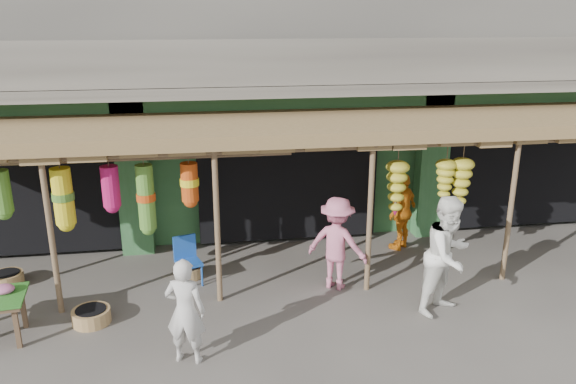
{
  "coord_description": "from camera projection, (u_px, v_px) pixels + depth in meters",
  "views": [
    {
      "loc": [
        -1.68,
        -8.55,
        4.51
      ],
      "look_at": [
        -0.18,
        1.0,
        1.43
      ],
      "focal_mm": 35.0,
      "sensor_mm": 36.0,
      "label": 1
    }
  ],
  "objects": [
    {
      "name": "basket_mid",
      "position": [
        91.0,
        316.0,
        8.55
      ],
      "size": [
        0.7,
        0.7,
        0.22
      ],
      "primitive_type": "cylinder",
      "rotation": [
        0.0,
        0.0,
        -0.26
      ],
      "color": "#9C7C46",
      "rests_on": "ground"
    },
    {
      "name": "blue_chair",
      "position": [
        187.0,
        257.0,
        9.74
      ],
      "size": [
        0.51,
        0.52,
        0.84
      ],
      "rotation": [
        0.0,
        0.0,
        0.32
      ],
      "color": "blue",
      "rests_on": "ground"
    },
    {
      "name": "awning",
      "position": [
        293.0,
        132.0,
        9.62
      ],
      "size": [
        14.0,
        2.7,
        2.79
      ],
      "color": "brown",
      "rests_on": "ground"
    },
    {
      "name": "basket_right",
      "position": [
        190.0,
        272.0,
        10.03
      ],
      "size": [
        0.45,
        0.45,
        0.2
      ],
      "primitive_type": "cylinder",
      "rotation": [
        0.0,
        0.0,
        -0.03
      ],
      "color": "#9F7F4A",
      "rests_on": "ground"
    },
    {
      "name": "person_shopper",
      "position": [
        337.0,
        243.0,
        9.47
      ],
      "size": [
        1.2,
        1.08,
        1.62
      ],
      "primitive_type": "imported",
      "rotation": [
        0.0,
        0.0,
        2.55
      ],
      "color": "#CA6B88",
      "rests_on": "ground"
    },
    {
      "name": "person_vendor",
      "position": [
        402.0,
        211.0,
        11.09
      ],
      "size": [
        0.94,
        0.89,
        1.57
      ],
      "primitive_type": "imported",
      "rotation": [
        0.0,
        0.0,
        3.86
      ],
      "color": "orange",
      "rests_on": "ground"
    },
    {
      "name": "building",
      "position": [
        270.0,
        64.0,
        13.23
      ],
      "size": [
        16.4,
        6.8,
        7.0
      ],
      "color": "gray",
      "rests_on": "ground"
    },
    {
      "name": "person_front",
      "position": [
        185.0,
        311.0,
        7.43
      ],
      "size": [
        0.63,
        0.51,
        1.5
      ],
      "primitive_type": "imported",
      "rotation": [
        0.0,
        0.0,
        2.83
      ],
      "color": "beige",
      "rests_on": "ground"
    },
    {
      "name": "basket_left",
      "position": [
        7.0,
        279.0,
        9.73
      ],
      "size": [
        0.63,
        0.63,
        0.23
      ],
      "primitive_type": "cylinder",
      "rotation": [
        0.0,
        0.0,
        -0.16
      ],
      "color": "#997A45",
      "rests_on": "ground"
    },
    {
      "name": "person_right",
      "position": [
        448.0,
        255.0,
        8.65
      ],
      "size": [
        1.16,
        1.1,
        1.9
      ],
      "primitive_type": "imported",
      "rotation": [
        0.0,
        0.0,
        0.55
      ],
      "color": "white",
      "rests_on": "ground"
    },
    {
      "name": "ground",
      "position": [
        307.0,
        288.0,
        9.67
      ],
      "size": [
        80.0,
        80.0,
        0.0
      ],
      "primitive_type": "plane",
      "color": "#514C47",
      "rests_on": "ground"
    }
  ]
}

